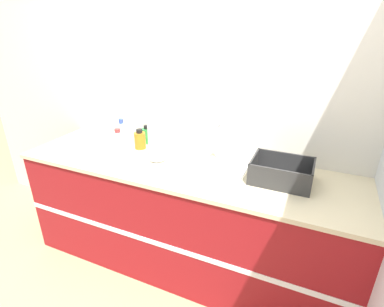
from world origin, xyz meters
name	(u,v)px	position (x,y,z in m)	size (l,w,h in m)	color
ground_plane	(165,291)	(0.00, 0.00, 0.00)	(12.00, 12.00, 0.00)	tan
wall_back	(204,97)	(0.00, 0.70, 1.30)	(4.85, 0.06, 2.60)	beige
counter_cabinet	(184,217)	(0.00, 0.34, 0.44)	(2.47, 0.69, 0.89)	maroon
sink	(211,167)	(0.20, 0.34, 0.91)	(0.46, 0.38, 0.31)	silver
paper_towel_roll	(157,143)	(-0.21, 0.33, 1.03)	(0.12, 0.12, 0.27)	#4C4C51
dish_rack	(281,174)	(0.67, 0.38, 0.94)	(0.38, 0.28, 0.14)	#2D2D2D
bottle_green	(147,135)	(-0.46, 0.60, 0.96)	(0.08, 0.08, 0.15)	#2D8C3D
bottle_amber	(140,140)	(-0.45, 0.47, 0.96)	(0.09, 0.09, 0.16)	#B26B19
bottle_clear	(122,132)	(-0.65, 0.52, 0.98)	(0.07, 0.07, 0.21)	silver
bottle_white_spray	(118,139)	(-0.62, 0.42, 0.96)	(0.08, 0.08, 0.16)	white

